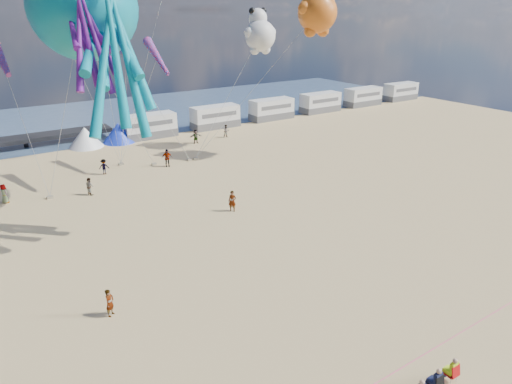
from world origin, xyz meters
name	(u,v)px	position (x,y,z in m)	size (l,w,h in m)	color
ground	(320,316)	(0.00, 0.00, 0.00)	(120.00, 120.00, 0.00)	#D2B479
water	(74,121)	(0.00, 55.00, 0.02)	(120.00, 120.00, 0.00)	#3A5270
motorhome_0	(149,126)	(6.00, 40.00, 1.50)	(6.60, 2.50, 3.00)	silver
motorhome_1	(215,117)	(15.50, 40.00, 1.50)	(6.60, 2.50, 3.00)	silver
motorhome_2	(272,109)	(25.00, 40.00, 1.50)	(6.60, 2.50, 3.00)	silver
motorhome_3	(320,103)	(34.50, 40.00, 1.50)	(6.60, 2.50, 3.00)	silver
motorhome_4	(363,97)	(44.00, 40.00, 1.50)	(6.60, 2.50, 3.00)	silver
motorhome_5	(401,92)	(53.50, 40.00, 1.50)	(6.60, 2.50, 3.00)	silver
tent_white	(85,137)	(-2.00, 40.00, 1.20)	(4.00, 4.00, 2.40)	white
tent_blue	(119,133)	(2.00, 40.00, 1.20)	(4.00, 4.00, 2.40)	#1933CC
rope_line	(393,373)	(0.00, -5.00, 0.02)	(0.03, 0.03, 34.00)	#F2338C
standing_person	(110,303)	(-9.33, 6.20, 0.80)	(0.58, 0.38, 1.59)	tan
beachgoer_0	(4,194)	(-12.14, 26.43, 0.83)	(0.60, 0.40, 1.66)	#7F6659
beachgoer_1	(90,186)	(-5.63, 24.37, 0.78)	(0.76, 0.50, 1.57)	#7F6659
beachgoer_2	(104,167)	(-3.01, 29.09, 0.77)	(0.75, 0.59, 1.55)	#7F6659
beachgoer_3	(167,158)	(3.15, 27.84, 0.94)	(1.21, 0.70, 1.88)	#7F6659
beachgoer_4	(196,137)	(9.65, 34.28, 0.84)	(0.98, 0.41, 1.68)	#7F6659
beachgoer_5	(232,201)	(3.04, 14.35, 0.87)	(1.62, 0.51, 1.74)	#7F6659
beachgoer_7	(226,131)	(14.14, 34.60, 0.82)	(0.80, 0.52, 1.64)	#7F6659
sandbag_a	(50,197)	(-8.84, 25.35, 0.11)	(0.50, 0.35, 0.22)	gray
sandbag_b	(154,164)	(2.15, 29.06, 0.11)	(0.50, 0.35, 0.22)	gray
sandbag_c	(195,159)	(6.65, 28.36, 0.11)	(0.50, 0.35, 0.22)	gray
sandbag_d	(190,160)	(5.97, 28.43, 0.11)	(0.50, 0.35, 0.22)	gray
sandbag_e	(121,164)	(-0.74, 31.01, 0.11)	(0.50, 0.35, 0.22)	gray
kite_octopus_teal	(82,7)	(-4.82, 22.21, 15.38)	(5.34, 12.45, 14.23)	#0A8195
kite_octopus_purple	(66,5)	(-6.17, 20.99, 15.54)	(3.59, 8.39, 9.58)	#661686
kite_panda	(260,36)	(15.48, 28.91, 12.57)	(4.10, 3.86, 5.79)	silver
kite_teddy_orange	(317,13)	(18.06, 22.50, 14.95)	(4.78, 4.49, 6.74)	#D56218
windsock_mid	(122,49)	(-1.33, 24.82, 12.18)	(1.00, 6.08, 6.08)	red
windsock_right	(157,57)	(2.85, 27.56, 11.07)	(0.90, 5.65, 5.65)	red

